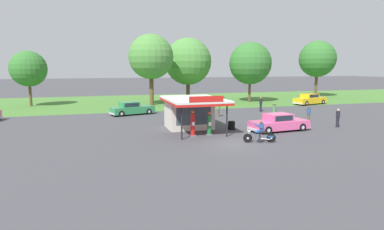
# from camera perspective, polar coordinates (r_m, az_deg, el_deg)

# --- Properties ---
(ground_plane) EXTENTS (300.00, 300.00, 0.00)m
(ground_plane) POSITION_cam_1_polar(r_m,az_deg,el_deg) (22.90, 7.33, -4.94)
(ground_plane) COLOR #424247
(grass_verge_strip) EXTENTS (120.00, 24.00, 0.01)m
(grass_verge_strip) POSITION_cam_1_polar(r_m,az_deg,el_deg) (51.44, -6.25, 2.50)
(grass_verge_strip) COLOR #477A33
(grass_verge_strip) RESTS_ON ground
(service_station_kiosk) EXTENTS (4.47, 6.52, 3.21)m
(service_station_kiosk) POSITION_cam_1_polar(r_m,az_deg,el_deg) (27.68, -0.35, 0.87)
(service_station_kiosk) COLOR beige
(service_station_kiosk) RESTS_ON ground
(gas_pump_nearside) EXTENTS (0.44, 0.44, 2.02)m
(gas_pump_nearside) POSITION_cam_1_polar(r_m,az_deg,el_deg) (24.69, 0.13, -1.70)
(gas_pump_nearside) COLOR slate
(gas_pump_nearside) RESTS_ON ground
(gas_pump_offside) EXTENTS (0.44, 0.44, 1.87)m
(gas_pump_offside) POSITION_cam_1_polar(r_m,az_deg,el_deg) (25.12, 3.08, -1.71)
(gas_pump_offside) COLOR slate
(gas_pump_offside) RESTS_ON ground
(motorcycle_with_rider) EXTENTS (2.26, 0.86, 1.58)m
(motorcycle_with_rider) POSITION_cam_1_polar(r_m,az_deg,el_deg) (23.21, 12.04, -3.22)
(motorcycle_with_rider) COLOR black
(motorcycle_with_rider) RESTS_ON ground
(featured_classic_sedan) EXTENTS (5.37, 2.32, 1.47)m
(featured_classic_sedan) POSITION_cam_1_polar(r_m,az_deg,el_deg) (27.84, 15.22, -1.39)
(featured_classic_sedan) COLOR #E55993
(featured_classic_sedan) RESTS_ON ground
(parked_car_back_row_centre_right) EXTENTS (5.26, 3.10, 1.47)m
(parked_car_back_row_centre_right) POSITION_cam_1_polar(r_m,az_deg,el_deg) (36.79, -10.65, 1.10)
(parked_car_back_row_centre_right) COLOR #2D844C
(parked_car_back_row_centre_right) RESTS_ON ground
(parked_car_back_row_centre_left) EXTENTS (5.71, 3.09, 1.56)m
(parked_car_back_row_centre_left) POSITION_cam_1_polar(r_m,az_deg,el_deg) (49.42, 20.27, 2.61)
(parked_car_back_row_centre_left) COLOR gold
(parked_car_back_row_centre_left) RESTS_ON ground
(parked_car_second_row_spare) EXTENTS (5.40, 2.80, 1.51)m
(parked_car_second_row_spare) POSITION_cam_1_polar(r_m,az_deg,el_deg) (40.04, -1.05, 1.85)
(parked_car_second_row_spare) COLOR #7AC6D1
(parked_car_second_row_spare) RESTS_ON ground
(bystander_strolling_foreground) EXTENTS (0.34, 0.34, 1.66)m
(bystander_strolling_foreground) POSITION_cam_1_polar(r_m,az_deg,el_deg) (31.28, 24.53, -0.41)
(bystander_strolling_foreground) COLOR black
(bystander_strolling_foreground) RESTS_ON ground
(bystander_leaning_by_kiosk) EXTENTS (0.34, 0.34, 1.59)m
(bystander_leaning_by_kiosk) POSITION_cam_1_polar(r_m,az_deg,el_deg) (33.20, 20.05, 0.23)
(bystander_leaning_by_kiosk) COLOR brown
(bystander_leaning_by_kiosk) RESTS_ON ground
(bystander_chatting_near_pumps) EXTENTS (0.37, 0.37, 1.71)m
(bystander_chatting_near_pumps) POSITION_cam_1_polar(r_m,az_deg,el_deg) (32.78, 14.41, 0.53)
(bystander_chatting_near_pumps) COLOR brown
(bystander_chatting_near_pumps) RESTS_ON ground
(bystander_admiring_sedan) EXTENTS (0.34, 0.34, 1.59)m
(bystander_admiring_sedan) POSITION_cam_1_polar(r_m,az_deg,el_deg) (34.78, 4.74, 1.07)
(bystander_admiring_sedan) COLOR brown
(bystander_admiring_sedan) RESTS_ON ground
(bystander_standing_back_lot) EXTENTS (0.34, 0.34, 1.77)m
(bystander_standing_back_lot) POSITION_cam_1_polar(r_m,az_deg,el_deg) (39.55, 12.15, 1.95)
(bystander_standing_back_lot) COLOR black
(bystander_standing_back_lot) RESTS_ON ground
(tree_oak_right) EXTENTS (6.45, 6.45, 9.16)m
(tree_oak_right) POSITION_cam_1_polar(r_m,az_deg,el_deg) (50.52, 10.26, 8.91)
(tree_oak_right) COLOR brown
(tree_oak_right) RESTS_ON ground
(tree_oak_centre) EXTENTS (4.85, 4.85, 7.56)m
(tree_oak_centre) POSITION_cam_1_polar(r_m,az_deg,el_deg) (49.21, -27.05, 7.27)
(tree_oak_centre) COLOR brown
(tree_oak_centre) RESTS_ON ground
(tree_oak_left) EXTENTS (7.44, 7.44, 9.97)m
(tree_oak_left) POSITION_cam_1_polar(r_m,az_deg,el_deg) (51.56, -0.72, 9.50)
(tree_oak_left) COLOR brown
(tree_oak_left) RESTS_ON ground
(tree_oak_distant_spare) EXTENTS (6.54, 6.54, 10.12)m
(tree_oak_distant_spare) POSITION_cam_1_polar(r_m,az_deg,el_deg) (63.22, 21.43, 9.26)
(tree_oak_distant_spare) COLOR brown
(tree_oak_distant_spare) RESTS_ON ground
(tree_oak_far_right) EXTENTS (6.26, 6.26, 9.92)m
(tree_oak_far_right) POSITION_cam_1_polar(r_m,az_deg,el_deg) (45.60, -7.32, 10.23)
(tree_oak_far_right) COLOR brown
(tree_oak_far_right) RESTS_ON ground
(spare_tire_stack) EXTENTS (0.60, 0.60, 0.72)m
(spare_tire_stack) POSITION_cam_1_polar(r_m,az_deg,el_deg) (27.66, 7.04, -1.85)
(spare_tire_stack) COLOR black
(spare_tire_stack) RESTS_ON ground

